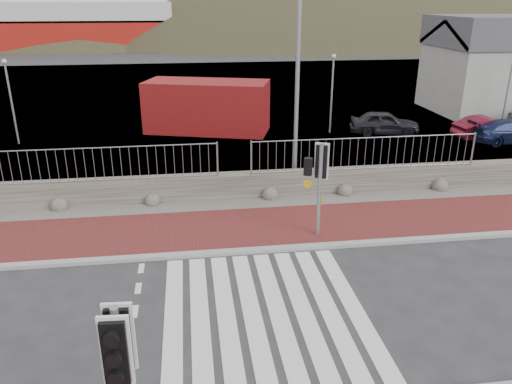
{
  "coord_description": "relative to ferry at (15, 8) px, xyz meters",
  "views": [
    {
      "loc": [
        -1.54,
        -9.58,
        6.83
      ],
      "look_at": [
        0.2,
        3.0,
        1.85
      ],
      "focal_mm": 35.0,
      "sensor_mm": 36.0,
      "label": 1
    }
  ],
  "objects": [
    {
      "name": "streetlight",
      "position": [
        27.2,
        -59.79,
        -0.39
      ],
      "size": [
        1.88,
        0.3,
        8.83
      ],
      "rotation": [
        0.0,
        0.0,
        0.06
      ],
      "color": "gray",
      "rests_on": "ground"
    },
    {
      "name": "gravel_strip",
      "position": [
        24.65,
        -61.4,
        -5.33
      ],
      "size": [
        40.0,
        1.5,
        0.06
      ],
      "primitive_type": "cube",
      "color": "#59544C",
      "rests_on": "ground"
    },
    {
      "name": "water",
      "position": [
        24.65,
        -5.0,
        -5.36
      ],
      "size": [
        220.0,
        50.0,
        0.05
      ],
      "primitive_type": "cube",
      "color": "#3F4C54",
      "rests_on": "ground"
    },
    {
      "name": "traffic_signal_near",
      "position": [
        22.0,
        -71.65,
        -3.23
      ],
      "size": [
        0.44,
        0.28,
        2.96
      ],
      "rotation": [
        0.0,
        0.0,
        -0.06
      ],
      "color": "gray",
      "rests_on": "ground"
    },
    {
      "name": "railing",
      "position": [
        24.65,
        -60.75,
        -3.54
      ],
      "size": [
        18.07,
        0.07,
        1.22
      ],
      "color": "gray",
      "rests_on": "stone_wall"
    },
    {
      "name": "car_c",
      "position": [
        39.01,
        -55.14,
        -4.78
      ],
      "size": [
        4.04,
        1.75,
        1.16
      ],
      "primitive_type": "imported",
      "rotation": [
        0.0,
        0.0,
        1.6
      ],
      "color": "#151C43",
      "rests_on": "ground"
    },
    {
      "name": "shipping_container",
      "position": [
        24.15,
        -50.74,
        -4.02
      ],
      "size": [
        6.96,
        4.46,
        2.69
      ],
      "primitive_type": "cube",
      "rotation": [
        0.0,
        0.0,
        -0.3
      ],
      "color": "maroon",
      "rests_on": "ground"
    },
    {
      "name": "kerb_far",
      "position": [
        24.65,
        -64.9,
        -5.31
      ],
      "size": [
        40.0,
        0.25,
        0.12
      ],
      "primitive_type": "cube",
      "color": "gray",
      "rests_on": "ground"
    },
    {
      "name": "car_b",
      "position": [
        38.29,
        -54.37,
        -4.78
      ],
      "size": [
        3.64,
        1.61,
        1.16
      ],
      "primitive_type": "imported",
      "rotation": [
        0.0,
        0.0,
        1.68
      ],
      "color": "maroon",
      "rests_on": "ground"
    },
    {
      "name": "car_a",
      "position": [
        33.43,
        -52.69,
        -4.75
      ],
      "size": [
        3.82,
        2.14,
        1.23
      ],
      "primitive_type": "imported",
      "rotation": [
        0.0,
        0.0,
        1.37
      ],
      "color": "black",
      "rests_on": "ground"
    },
    {
      "name": "sidewalk_far",
      "position": [
        24.65,
        -63.4,
        -5.32
      ],
      "size": [
        40.0,
        3.0,
        0.08
      ],
      "primitive_type": "cube",
      "color": "maroon",
      "rests_on": "ground"
    },
    {
      "name": "traffic_signal_far",
      "position": [
        26.81,
        -64.12,
        -3.23
      ],
      "size": [
        0.72,
        0.48,
        2.94
      ],
      "rotation": [
        0.0,
        0.0,
        2.72
      ],
      "color": "gray",
      "rests_on": "ground"
    },
    {
      "name": "ferry",
      "position": [
        0.0,
        0.0,
        0.0
      ],
      "size": [
        50.0,
        16.0,
        20.0
      ],
      "color": "maroon",
      "rests_on": "ground"
    },
    {
      "name": "quay",
      "position": [
        24.65,
        -40.0,
        -5.36
      ],
      "size": [
        120.0,
        40.0,
        0.5
      ],
      "primitive_type": "cube",
      "color": "#4C4C4F",
      "rests_on": "ground"
    },
    {
      "name": "stone_wall",
      "position": [
        24.65,
        -60.6,
        -4.91
      ],
      "size": [
        40.0,
        0.6,
        0.9
      ],
      "primitive_type": "cube",
      "color": "#4A443D",
      "rests_on": "ground"
    },
    {
      "name": "ground",
      "position": [
        24.65,
        -67.9,
        -5.36
      ],
      "size": [
        220.0,
        220.0,
        0.0
      ],
      "primitive_type": "plane",
      "color": "#28282B",
      "rests_on": "ground"
    },
    {
      "name": "hills_backdrop",
      "position": [
        31.4,
        20.0,
        -28.42
      ],
      "size": [
        254.0,
        90.0,
        100.0
      ],
      "color": "#343721",
      "rests_on": "ground"
    },
    {
      "name": "zebra_crossing",
      "position": [
        24.65,
        -67.9,
        -5.36
      ],
      "size": [
        4.62,
        5.6,
        0.01
      ],
      "color": "silver",
      "rests_on": "ground"
    }
  ]
}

